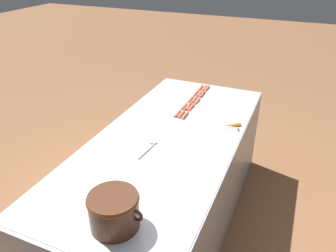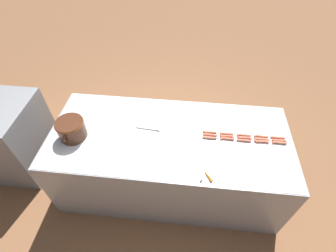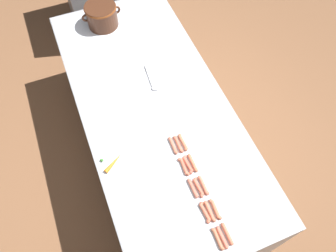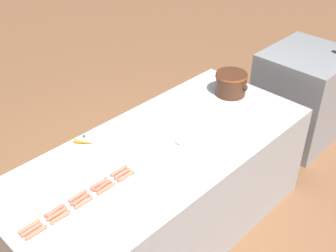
{
  "view_description": "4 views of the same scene",
  "coord_description": "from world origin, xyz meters",
  "px_view_note": "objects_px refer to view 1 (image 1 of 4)",
  "views": [
    {
      "loc": [
        -0.87,
        2.01,
        2.18
      ],
      "look_at": [
        -0.01,
        0.01,
        0.98
      ],
      "focal_mm": 34.84,
      "sensor_mm": 36.0,
      "label": 1
    },
    {
      "loc": [
        -1.6,
        -0.16,
        2.76
      ],
      "look_at": [
        0.1,
        0.03,
        0.9
      ],
      "focal_mm": 26.42,
      "sensor_mm": 36.0,
      "label": 2
    },
    {
      "loc": [
        -0.42,
        -1.33,
        2.86
      ],
      "look_at": [
        0.02,
        -0.25,
        0.9
      ],
      "focal_mm": 34.5,
      "sensor_mm": 36.0,
      "label": 3
    },
    {
      "loc": [
        1.72,
        -1.71,
        2.7
      ],
      "look_at": [
        -0.03,
        0.1,
        0.99
      ],
      "focal_mm": 45.04,
      "sensor_mm": 36.0,
      "label": 4
    }
  ],
  "objects_px": {
    "hot_dog_12": "(191,99)",
    "serving_spoon": "(151,145)",
    "hot_dog_3": "(191,107)",
    "carrot": "(231,125)",
    "hot_dog_4": "(185,115)",
    "hot_dog_7": "(194,100)",
    "hot_dog_11": "(196,93)",
    "hot_dog_14": "(178,113)",
    "hot_dog_9": "(181,114)",
    "hot_dog_10": "(201,87)",
    "bean_pot": "(114,209)",
    "hot_dog_1": "(202,94)",
    "hot_dog_5": "(205,88)",
    "hot_dog_6": "(200,93)",
    "hot_dog_0": "(207,88)",
    "hot_dog_13": "(184,106)",
    "hot_dog_2": "(197,101)",
    "hot_dog_8": "(188,107)"
  },
  "relations": [
    {
      "from": "hot_dog_0",
      "to": "hot_dog_3",
      "type": "xyz_separation_m",
      "value": [
        -0.0,
        0.5,
        0.0
      ]
    },
    {
      "from": "hot_dog_11",
      "to": "hot_dog_14",
      "type": "bearing_deg",
      "value": 89.93
    },
    {
      "from": "hot_dog_3",
      "to": "hot_dog_6",
      "type": "height_order",
      "value": "same"
    },
    {
      "from": "hot_dog_11",
      "to": "hot_dog_5",
      "type": "bearing_deg",
      "value": -102.38
    },
    {
      "from": "hot_dog_7",
      "to": "hot_dog_13",
      "type": "relative_size",
      "value": 1.0
    },
    {
      "from": "hot_dog_5",
      "to": "hot_dog_12",
      "type": "height_order",
      "value": "same"
    },
    {
      "from": "hot_dog_0",
      "to": "hot_dog_11",
      "type": "bearing_deg",
      "value": 68.34
    },
    {
      "from": "hot_dog_1",
      "to": "hot_dog_14",
      "type": "relative_size",
      "value": 1.0
    },
    {
      "from": "hot_dog_6",
      "to": "hot_dog_7",
      "type": "distance_m",
      "value": 0.17
    },
    {
      "from": "hot_dog_1",
      "to": "hot_dog_3",
      "type": "bearing_deg",
      "value": 89.8
    },
    {
      "from": "hot_dog_4",
      "to": "hot_dog_9",
      "type": "distance_m",
      "value": 0.03
    },
    {
      "from": "hot_dog_1",
      "to": "carrot",
      "type": "distance_m",
      "value": 0.68
    },
    {
      "from": "hot_dog_2",
      "to": "hot_dog_12",
      "type": "bearing_deg",
      "value": -6.79
    },
    {
      "from": "hot_dog_5",
      "to": "serving_spoon",
      "type": "height_order",
      "value": "hot_dog_5"
    },
    {
      "from": "hot_dog_1",
      "to": "hot_dog_8",
      "type": "height_order",
      "value": "same"
    },
    {
      "from": "bean_pot",
      "to": "carrot",
      "type": "height_order",
      "value": "bean_pot"
    },
    {
      "from": "hot_dog_6",
      "to": "hot_dog_7",
      "type": "xyz_separation_m",
      "value": [
        0.0,
        0.17,
        0.0
      ]
    },
    {
      "from": "hot_dog_1",
      "to": "serving_spoon",
      "type": "xyz_separation_m",
      "value": [
        0.06,
        1.06,
        -0.0
      ]
    },
    {
      "from": "hot_dog_13",
      "to": "hot_dog_14",
      "type": "height_order",
      "value": "same"
    },
    {
      "from": "hot_dog_6",
      "to": "hot_dog_11",
      "type": "relative_size",
      "value": 1.0
    },
    {
      "from": "hot_dog_7",
      "to": "hot_dog_10",
      "type": "relative_size",
      "value": 1.0
    },
    {
      "from": "hot_dog_13",
      "to": "carrot",
      "type": "height_order",
      "value": "carrot"
    },
    {
      "from": "hot_dog_4",
      "to": "hot_dog_7",
      "type": "relative_size",
      "value": 1.0
    },
    {
      "from": "hot_dog_1",
      "to": "hot_dog_8",
      "type": "bearing_deg",
      "value": 84.44
    },
    {
      "from": "hot_dog_9",
      "to": "hot_dog_6",
      "type": "bearing_deg",
      "value": -90.24
    },
    {
      "from": "serving_spoon",
      "to": "carrot",
      "type": "relative_size",
      "value": 1.65
    },
    {
      "from": "hot_dog_2",
      "to": "hot_dog_4",
      "type": "relative_size",
      "value": 1.0
    },
    {
      "from": "hot_dog_12",
      "to": "hot_dog_13",
      "type": "xyz_separation_m",
      "value": [
        0.0,
        0.17,
        0.0
      ]
    },
    {
      "from": "hot_dog_0",
      "to": "serving_spoon",
      "type": "height_order",
      "value": "hot_dog_0"
    },
    {
      "from": "hot_dog_3",
      "to": "bean_pot",
      "type": "height_order",
      "value": "bean_pot"
    },
    {
      "from": "hot_dog_11",
      "to": "hot_dog_13",
      "type": "bearing_deg",
      "value": 90.12
    },
    {
      "from": "hot_dog_10",
      "to": "carrot",
      "type": "distance_m",
      "value": 0.86
    },
    {
      "from": "hot_dog_11",
      "to": "hot_dog_14",
      "type": "relative_size",
      "value": 1.0
    },
    {
      "from": "hot_dog_0",
      "to": "hot_dog_9",
      "type": "xyz_separation_m",
      "value": [
        0.03,
        0.67,
        0.0
      ]
    },
    {
      "from": "hot_dog_9",
      "to": "serving_spoon",
      "type": "bearing_deg",
      "value": 87.25
    },
    {
      "from": "hot_dog_3",
      "to": "carrot",
      "type": "height_order",
      "value": "carrot"
    },
    {
      "from": "hot_dog_6",
      "to": "hot_dog_14",
      "type": "xyz_separation_m",
      "value": [
        0.04,
        0.51,
        0.0
      ]
    },
    {
      "from": "hot_dog_7",
      "to": "hot_dog_14",
      "type": "xyz_separation_m",
      "value": [
        0.04,
        0.34,
        0.0
      ]
    },
    {
      "from": "hot_dog_12",
      "to": "serving_spoon",
      "type": "relative_size",
      "value": 0.53
    },
    {
      "from": "hot_dog_5",
      "to": "hot_dog_10",
      "type": "relative_size",
      "value": 1.0
    },
    {
      "from": "hot_dog_3",
      "to": "hot_dog_9",
      "type": "bearing_deg",
      "value": 79.45
    },
    {
      "from": "hot_dog_9",
      "to": "serving_spoon",
      "type": "relative_size",
      "value": 0.53
    },
    {
      "from": "hot_dog_7",
      "to": "hot_dog_14",
      "type": "distance_m",
      "value": 0.34
    },
    {
      "from": "hot_dog_5",
      "to": "hot_dog_9",
      "type": "bearing_deg",
      "value": 89.88
    },
    {
      "from": "hot_dog_2",
      "to": "serving_spoon",
      "type": "distance_m",
      "value": 0.89
    },
    {
      "from": "hot_dog_4",
      "to": "hot_dog_13",
      "type": "distance_m",
      "value": 0.18
    },
    {
      "from": "hot_dog_6",
      "to": "hot_dog_14",
      "type": "bearing_deg",
      "value": 85.7
    },
    {
      "from": "hot_dog_3",
      "to": "hot_dog_10",
      "type": "height_order",
      "value": "same"
    },
    {
      "from": "hot_dog_5",
      "to": "hot_dog_9",
      "type": "height_order",
      "value": "same"
    },
    {
      "from": "hot_dog_0",
      "to": "hot_dog_8",
      "type": "height_order",
      "value": "same"
    }
  ]
}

